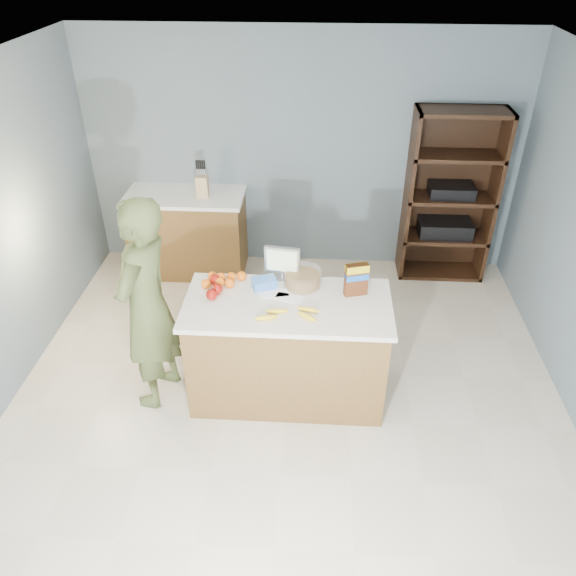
# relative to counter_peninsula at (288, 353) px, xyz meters

# --- Properties ---
(floor) EXTENTS (4.50, 5.00, 0.02)m
(floor) POSITION_rel_counter_peninsula_xyz_m (0.00, -0.30, -0.42)
(floor) COLOR beige
(floor) RESTS_ON ground
(walls) EXTENTS (4.52, 5.02, 2.51)m
(walls) POSITION_rel_counter_peninsula_xyz_m (0.00, -0.30, 1.24)
(walls) COLOR slate
(walls) RESTS_ON ground
(counter_peninsula) EXTENTS (1.56, 0.76, 0.90)m
(counter_peninsula) POSITION_rel_counter_peninsula_xyz_m (0.00, 0.00, 0.00)
(counter_peninsula) COLOR brown
(counter_peninsula) RESTS_ON ground
(back_cabinet) EXTENTS (1.24, 0.62, 0.90)m
(back_cabinet) POSITION_rel_counter_peninsula_xyz_m (-1.20, 1.90, 0.04)
(back_cabinet) COLOR brown
(back_cabinet) RESTS_ON ground
(shelving_unit) EXTENTS (0.90, 0.40, 1.80)m
(shelving_unit) POSITION_rel_counter_peninsula_xyz_m (1.55, 2.05, 0.45)
(shelving_unit) COLOR black
(shelving_unit) RESTS_ON ground
(person) EXTENTS (0.55, 0.71, 1.75)m
(person) POSITION_rel_counter_peninsula_xyz_m (-1.05, -0.08, 0.46)
(person) COLOR #465129
(person) RESTS_ON ground
(knife_block) EXTENTS (0.12, 0.10, 0.31)m
(knife_block) POSITION_rel_counter_peninsula_xyz_m (-0.99, 1.86, 0.60)
(knife_block) COLOR tan
(knife_block) RESTS_ON back_cabinet
(envelopes) EXTENTS (0.36, 0.22, 0.00)m
(envelopes) POSITION_rel_counter_peninsula_xyz_m (-0.05, 0.09, 0.49)
(envelopes) COLOR white
(envelopes) RESTS_ON counter_peninsula
(bananas) EXTENTS (0.47, 0.19, 0.04)m
(bananas) POSITION_rel_counter_peninsula_xyz_m (0.03, -0.16, 0.50)
(bananas) COLOR yellow
(bananas) RESTS_ON counter_peninsula
(apples) EXTENTS (0.12, 0.29, 0.09)m
(apples) POSITION_rel_counter_peninsula_xyz_m (-0.56, 0.11, 0.53)
(apples) COLOR maroon
(apples) RESTS_ON counter_peninsula
(oranges) EXTENTS (0.33, 0.21, 0.08)m
(oranges) POSITION_rel_counter_peninsula_xyz_m (-0.52, 0.23, 0.52)
(oranges) COLOR orange
(oranges) RESTS_ON counter_peninsula
(blue_carton) EXTENTS (0.21, 0.18, 0.08)m
(blue_carton) POSITION_rel_counter_peninsula_xyz_m (-0.19, 0.20, 0.52)
(blue_carton) COLOR blue
(blue_carton) RESTS_ON counter_peninsula
(salad_bowl) EXTENTS (0.30, 0.30, 0.13)m
(salad_bowl) POSITION_rel_counter_peninsula_xyz_m (0.10, 0.26, 0.54)
(salad_bowl) COLOR #267219
(salad_bowl) RESTS_ON counter_peninsula
(tv) EXTENTS (0.28, 0.12, 0.28)m
(tv) POSITION_rel_counter_peninsula_xyz_m (-0.06, 0.33, 0.64)
(tv) COLOR silver
(tv) RESTS_ON counter_peninsula
(cereal_box) EXTENTS (0.19, 0.11, 0.26)m
(cereal_box) POSITION_rel_counter_peninsula_xyz_m (0.51, 0.15, 0.64)
(cereal_box) COLOR #592B14
(cereal_box) RESTS_ON counter_peninsula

